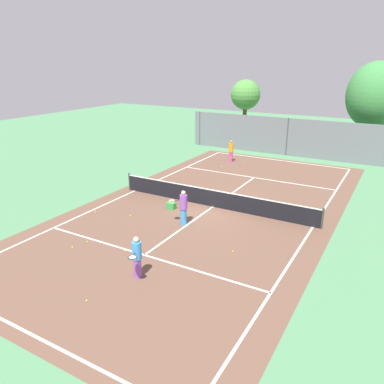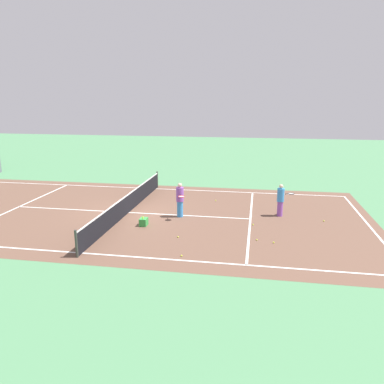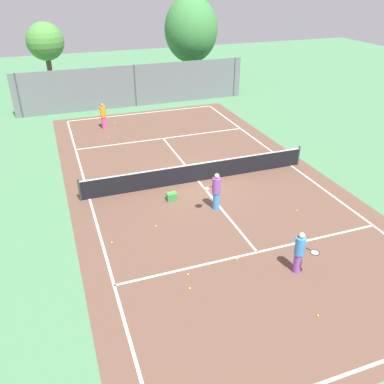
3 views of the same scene
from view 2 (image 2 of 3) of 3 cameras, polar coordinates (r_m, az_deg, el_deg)
name	(u,v)px [view 2 (image 2 of 3)]	position (r m, az deg, el deg)	size (l,w,h in m)	color
ground_plane	(129,213)	(20.48, -9.48, -3.07)	(80.00, 80.00, 0.00)	#4C8456
court_surface	(129,213)	(20.48, -9.48, -3.06)	(13.00, 25.00, 0.01)	brown
tennis_net	(128,203)	(20.34, -9.54, -1.69)	(11.90, 0.10, 1.10)	#333833
player_1	(180,200)	(19.27, -1.81, -1.14)	(0.96, 0.59, 1.77)	#388CD8
player_2	(281,200)	(19.93, 13.14, -1.14)	(0.62, 0.93, 1.67)	purple
ball_crate	(144,222)	(18.31, -7.26, -4.46)	(0.47, 0.33, 0.43)	green
tennis_ball_0	(253,225)	(18.47, 9.13, -4.84)	(0.07, 0.07, 0.07)	#CCE533
tennis_ball_1	(257,240)	(16.59, 9.67, -7.07)	(0.07, 0.07, 0.07)	#CCE533
tennis_ball_2	(216,201)	(22.46, 3.56, -1.28)	(0.07, 0.07, 0.07)	#CCE533
tennis_ball_3	(181,256)	(14.81, -1.59, -9.52)	(0.07, 0.07, 0.07)	#CCE533
tennis_ball_5	(274,242)	(16.43, 12.14, -7.40)	(0.07, 0.07, 0.07)	#CCE533
tennis_ball_6	(178,237)	(16.69, -2.12, -6.74)	(0.07, 0.07, 0.07)	#CCE533
tennis_ball_7	(324,221)	(19.86, 19.15, -4.12)	(0.07, 0.07, 0.07)	#CCE533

